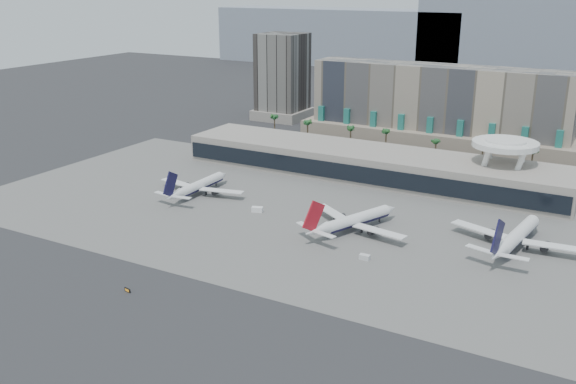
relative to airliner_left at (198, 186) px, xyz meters
The scene contains 14 objects.
ground 73.89m from the airliner_left, 46.39° to the right, with size 900.00×900.00×0.00m, color #232326.
apron_pad 51.05m from the airliner_left, ahead, with size 260.00×130.00×0.06m, color #5B5B59.
mountain_ridge 424.76m from the airliner_left, 79.29° to the left, with size 680.00×60.00×70.00m.
hotel 136.08m from the airliner_left, 63.28° to the left, with size 140.00×30.00×42.00m.
office_tower 154.27m from the airliner_left, 106.75° to the left, with size 30.00×30.00×52.00m.
terminal 76.03m from the airliner_left, 47.93° to the left, with size 170.00×32.50×14.50m.
saucer_structure 123.90m from the airliner_left, 30.57° to the left, with size 26.00×26.00×21.89m.
palm_row 108.55m from the airliner_left, 57.69° to the left, with size 157.80×2.80×13.10m.
airliner_left is the anchor object (origin of this frame).
airliner_centre 70.82m from the airliner_left, ahead, with size 39.90×41.14×15.03m.
airliner_right 122.49m from the airliner_left, ahead, with size 44.74×46.31×16.02m.
service_vehicle_a 32.55m from the airliner_left, 11.30° to the right, with size 4.10×2.00×2.00m, color white.
service_vehicle_b 87.64m from the airliner_left, 17.78° to the right, with size 3.23×1.85×1.66m, color silver.
taxiway_sign 86.01m from the airliner_left, 66.49° to the right, with size 2.41×0.87×1.09m.
Camera 1 is at (100.18, -143.53, 82.11)m, focal length 40.00 mm.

